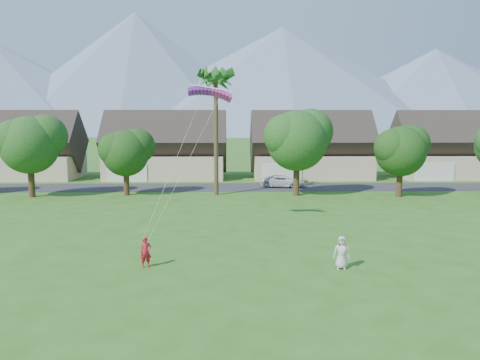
{
  "coord_description": "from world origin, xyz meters",
  "views": [
    {
      "loc": [
        -0.58,
        -18.11,
        7.29
      ],
      "look_at": [
        0.0,
        10.0,
        3.8
      ],
      "focal_mm": 35.0,
      "sensor_mm": 36.0,
      "label": 1
    }
  ],
  "objects_px": {
    "parked_car": "(282,181)",
    "kite_flyer": "(146,252)",
    "watcher": "(342,252)",
    "parafoil_kite": "(210,91)"
  },
  "relations": [
    {
      "from": "parked_car",
      "to": "parafoil_kite",
      "type": "relative_size",
      "value": 1.7
    },
    {
      "from": "parafoil_kite",
      "to": "watcher",
      "type": "bearing_deg",
      "value": -55.8
    },
    {
      "from": "watcher",
      "to": "parked_car",
      "type": "bearing_deg",
      "value": 100.94
    },
    {
      "from": "kite_flyer",
      "to": "watcher",
      "type": "relative_size",
      "value": 0.94
    },
    {
      "from": "watcher",
      "to": "parafoil_kite",
      "type": "bearing_deg",
      "value": 139.61
    },
    {
      "from": "kite_flyer",
      "to": "watcher",
      "type": "bearing_deg",
      "value": -21.81
    },
    {
      "from": "watcher",
      "to": "parked_car",
      "type": "relative_size",
      "value": 0.34
    },
    {
      "from": "parked_car",
      "to": "parafoil_kite",
      "type": "bearing_deg",
      "value": 170.41
    },
    {
      "from": "parked_car",
      "to": "parafoil_kite",
      "type": "distance_m",
      "value": 23.61
    },
    {
      "from": "parked_car",
      "to": "kite_flyer",
      "type": "bearing_deg",
      "value": 170.21
    }
  ]
}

